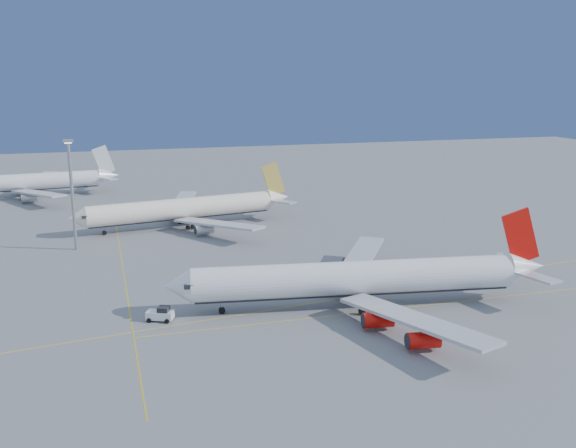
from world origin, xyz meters
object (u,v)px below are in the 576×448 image
object	(u,v)px
airliner_virgin	(363,278)
airliner_etihad	(187,208)
light_mast	(72,186)
pushback_tug	(161,314)
airliner_third	(27,182)

from	to	relation	value
airliner_virgin	airliner_etihad	world-z (taller)	airliner_virgin
light_mast	pushback_tug	bearing A→B (deg)	-74.06
airliner_virgin	pushback_tug	xyz separation A→B (m)	(-35.24, 3.17, -4.01)
airliner_virgin	airliner_etihad	size ratio (longest dim) A/B	1.12
airliner_third	airliner_etihad	bearing A→B (deg)	-57.61
airliner_virgin	pushback_tug	size ratio (longest dim) A/B	14.08
airliner_virgin	airliner_third	world-z (taller)	airliner_virgin
light_mast	airliner_etihad	bearing A→B (deg)	30.12
airliner_etihad	pushback_tug	world-z (taller)	airliner_etihad
airliner_etihad	pushback_tug	distance (m)	69.40
pushback_tug	light_mast	world-z (taller)	light_mast
airliner_third	light_mast	world-z (taller)	light_mast
airliner_virgin	pushback_tug	distance (m)	35.61
airliner_etihad	pushback_tug	size ratio (longest dim) A/B	12.61
airliner_virgin	pushback_tug	bearing A→B (deg)	-177.09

